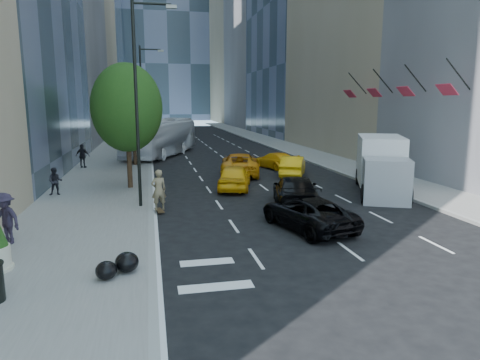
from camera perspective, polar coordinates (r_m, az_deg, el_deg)
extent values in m
plane|color=black|center=(19.28, 6.49, -5.69)|extent=(160.00, 160.00, 0.00)
cube|color=slate|center=(47.95, -15.55, 3.70)|extent=(6.00, 120.00, 0.15)
cube|color=slate|center=(50.44, 6.58, 4.32)|extent=(4.00, 120.00, 0.15)
cube|color=gray|center=(120.52, 1.75, 19.73)|extent=(20.00, 24.00, 50.00)
cylinder|color=black|center=(21.58, -13.64, 9.65)|extent=(0.16, 0.16, 10.00)
cylinder|color=black|center=(22.05, -11.67, 22.04)|extent=(1.80, 0.12, 0.12)
cube|color=#99998C|center=(22.06, -9.15, 21.85)|extent=(0.50, 0.22, 0.15)
cylinder|color=black|center=(39.57, -12.94, 9.86)|extent=(0.16, 0.16, 10.00)
cylinder|color=black|center=(39.83, -11.88, 16.68)|extent=(1.80, 0.12, 0.12)
cube|color=#99998C|center=(39.84, -10.52, 16.58)|extent=(0.50, 0.22, 0.15)
cylinder|color=black|center=(26.84, -14.54, 2.35)|extent=(0.30, 0.30, 3.15)
ellipsoid|color=black|center=(26.60, -14.86, 9.30)|extent=(4.20, 4.20, 5.25)
cylinder|color=black|center=(36.75, -13.90, 4.62)|extent=(0.30, 0.30, 3.38)
ellipsoid|color=black|center=(36.59, -14.13, 10.06)|extent=(4.50, 4.50, 5.62)
cylinder|color=black|center=(49.72, -13.42, 5.80)|extent=(0.30, 0.30, 2.93)
ellipsoid|color=black|center=(49.59, -13.57, 9.28)|extent=(3.90, 3.90, 4.88)
cylinder|color=black|center=(57.63, -12.49, 7.55)|extent=(0.14, 0.14, 5.20)
imported|color=black|center=(57.58, -12.55, 9.14)|extent=(2.48, 0.53, 1.00)
cylinder|color=black|center=(27.55, 27.09, 12.46)|extent=(1.75, 0.08, 1.75)
cube|color=#BD2B43|center=(27.12, 25.86, 10.80)|extent=(0.64, 1.30, 0.64)
cylinder|color=black|center=(30.79, 22.34, 12.46)|extent=(1.75, 0.08, 1.75)
cube|color=#BD2B43|center=(30.40, 21.20, 10.97)|extent=(0.64, 1.30, 0.64)
cylinder|color=black|center=(34.18, 18.52, 12.41)|extent=(1.75, 0.08, 1.75)
cube|color=#BD2B43|center=(33.83, 17.47, 11.05)|extent=(0.64, 1.30, 0.64)
cylinder|color=black|center=(37.69, 15.39, 12.33)|extent=(1.75, 0.08, 1.75)
cube|color=#BD2B43|center=(37.38, 14.43, 11.09)|extent=(0.64, 1.30, 0.64)
imported|color=#7D6D4E|center=(21.02, -10.78, -1.67)|extent=(0.80, 0.60, 1.99)
imported|color=black|center=(18.36, 9.01, -4.37)|extent=(3.39, 5.30, 1.36)
imported|color=black|center=(22.00, 7.43, -1.57)|extent=(3.58, 5.88, 1.59)
imported|color=#EDA90C|center=(26.30, -0.74, 0.44)|extent=(2.99, 4.92, 1.56)
imported|color=#E2A60B|center=(31.36, 7.06, 1.87)|extent=(3.21, 4.67, 1.46)
imported|color=orange|center=(31.56, -0.05, 2.14)|extent=(3.76, 6.20, 1.61)
imported|color=#FFAF0D|center=(34.83, 4.70, 2.63)|extent=(3.17, 4.84, 1.30)
imported|color=white|center=(43.50, -10.45, 5.62)|extent=(7.89, 13.54, 3.72)
cube|color=silver|center=(27.30, 18.17, 2.67)|extent=(4.19, 5.33, 2.78)
cube|color=gray|center=(23.97, 18.90, -0.12)|extent=(3.00, 2.84, 2.37)
cylinder|color=black|center=(23.59, 16.31, -1.80)|extent=(0.75, 1.09, 1.03)
cylinder|color=black|center=(23.85, 21.49, -1.97)|extent=(0.75, 1.09, 1.03)
cylinder|color=black|center=(29.03, 15.57, 0.46)|extent=(0.75, 1.09, 1.03)
cylinder|color=black|center=(29.25, 19.79, 0.30)|extent=(0.75, 1.09, 1.03)
imported|color=black|center=(26.08, -23.40, -0.17)|extent=(0.78, 0.62, 1.56)
imported|color=black|center=(36.20, -20.24, 3.03)|extent=(1.19, 0.73, 1.89)
imported|color=#282031|center=(17.85, -28.81, -4.54)|extent=(1.43, 1.27, 1.93)
ellipsoid|color=black|center=(13.82, -14.86, -10.53)|extent=(0.73, 0.80, 0.62)
ellipsoid|color=black|center=(13.45, -17.41, -11.42)|extent=(0.64, 0.70, 0.54)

